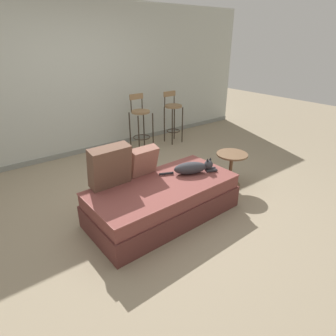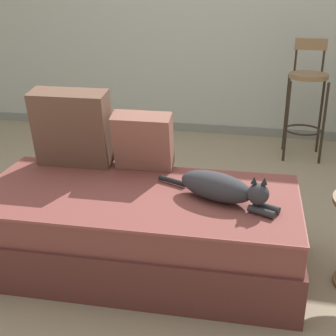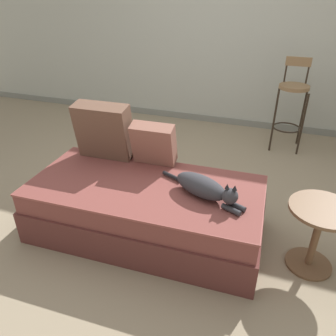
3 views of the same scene
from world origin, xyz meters
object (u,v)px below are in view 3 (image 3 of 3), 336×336
object	(u,v)px
side_table	(318,229)
cat	(204,187)
throw_pillow_corner	(104,131)
bar_stool_near_window	(292,99)
couch	(146,208)
throw_pillow_middle	(154,144)

from	to	relation	value
side_table	cat	bearing A→B (deg)	-177.26
throw_pillow_corner	side_table	bearing A→B (deg)	-9.35
throw_pillow_corner	side_table	world-z (taller)	throw_pillow_corner
bar_stool_near_window	couch	bearing A→B (deg)	-115.97
throw_pillow_corner	cat	size ratio (longest dim) A/B	0.70
couch	throw_pillow_corner	world-z (taller)	throw_pillow_corner
couch	cat	bearing A→B (deg)	-0.63
cat	bar_stool_near_window	size ratio (longest dim) A/B	0.65
throw_pillow_corner	cat	distance (m)	1.03
couch	bar_stool_near_window	bearing A→B (deg)	64.03
couch	throw_pillow_corner	size ratio (longest dim) A/B	3.72
throw_pillow_corner	throw_pillow_middle	size ratio (longest dim) A/B	1.31
couch	throw_pillow_middle	bearing A→B (deg)	99.15
bar_stool_near_window	side_table	distance (m)	2.06
throw_pillow_corner	side_table	distance (m)	1.81
bar_stool_near_window	side_table	xyz separation A→B (m)	(0.24, -2.03, -0.27)
throw_pillow_corner	side_table	size ratio (longest dim) A/B	0.96
couch	throw_pillow_middle	distance (m)	0.53
cat	side_table	distance (m)	0.81
couch	throw_pillow_middle	world-z (taller)	throw_pillow_middle
side_table	bar_stool_near_window	bearing A→B (deg)	96.84
cat	bar_stool_near_window	xyz separation A→B (m)	(0.54, 2.06, 0.08)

